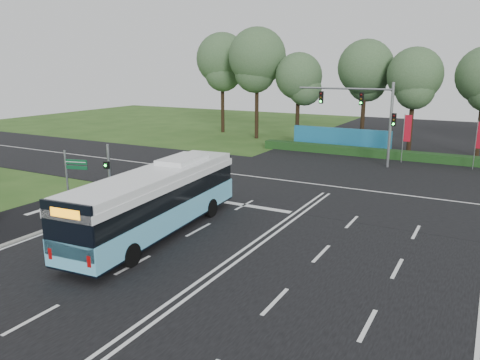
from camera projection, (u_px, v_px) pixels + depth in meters
name	position (u px, v px, depth m)	size (l,w,h in m)	color
ground	(256.00, 242.00, 22.53)	(120.00, 120.00, 0.00)	#2B4F1A
road_main	(256.00, 241.00, 22.53)	(20.00, 120.00, 0.04)	black
road_cross	(333.00, 187.00, 32.76)	(120.00, 14.00, 0.05)	black
bike_path	(29.00, 219.00, 25.78)	(5.00, 18.00, 0.06)	black
kerb_strip	(59.00, 225.00, 24.66)	(0.25, 18.00, 0.12)	gray
city_bus	(157.00, 200.00, 23.18)	(3.58, 12.39, 3.51)	#62BEE4
pedestrian_signal	(109.00, 173.00, 27.58)	(0.32, 0.43, 3.80)	gray
street_sign	(71.00, 173.00, 26.51)	(1.38, 0.42, 3.64)	gray
banner_flag_mid	(406.00, 131.00, 40.20)	(0.62, 0.19, 4.28)	gray
banner_flag_right	(479.00, 138.00, 37.44)	(0.59, 0.11, 4.02)	gray
traffic_light_gantry	(369.00, 110.00, 38.82)	(8.41, 0.28, 7.00)	gray
hedge	(374.00, 153.00, 43.33)	(22.00, 1.20, 0.80)	#173613
blue_hoarding	(341.00, 139.00, 47.16)	(10.00, 0.30, 2.20)	#1B6893
eucalyptus_row	(418.00, 64.00, 45.49)	(54.04, 9.23, 12.58)	black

